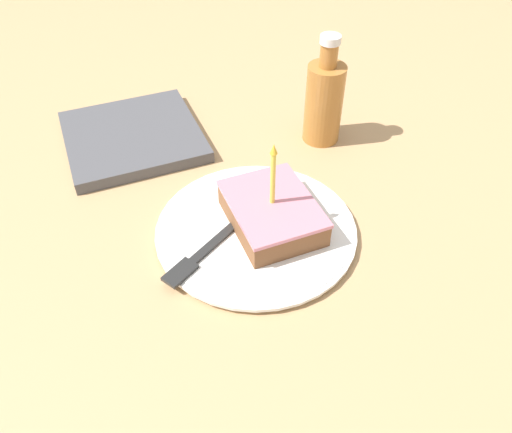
{
  "coord_description": "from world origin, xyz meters",
  "views": [
    {
      "loc": [
        -0.21,
        -0.42,
        0.5
      ],
      "look_at": [
        -0.02,
        0.03,
        0.03
      ],
      "focal_mm": 35.0,
      "sensor_mm": 36.0,
      "label": 1
    }
  ],
  "objects_px": {
    "cake_slice": "(274,212)",
    "fork": "(212,245)",
    "bottle": "(324,100)",
    "plate": "(256,230)",
    "marble_board": "(133,136)"
  },
  "relations": [
    {
      "from": "cake_slice",
      "to": "fork",
      "type": "distance_m",
      "value": 0.1
    },
    {
      "from": "bottle",
      "to": "marble_board",
      "type": "height_order",
      "value": "bottle"
    },
    {
      "from": "cake_slice",
      "to": "marble_board",
      "type": "distance_m",
      "value": 0.32
    },
    {
      "from": "fork",
      "to": "marble_board",
      "type": "bearing_deg",
      "value": 98.26
    },
    {
      "from": "plate",
      "to": "marble_board",
      "type": "bearing_deg",
      "value": 111.16
    },
    {
      "from": "plate",
      "to": "cake_slice",
      "type": "distance_m",
      "value": 0.04
    },
    {
      "from": "plate",
      "to": "fork",
      "type": "relative_size",
      "value": 1.57
    },
    {
      "from": "bottle",
      "to": "fork",
      "type": "bearing_deg",
      "value": -144.53
    },
    {
      "from": "cake_slice",
      "to": "marble_board",
      "type": "xyz_separation_m",
      "value": [
        -0.14,
        0.29,
        -0.02
      ]
    },
    {
      "from": "plate",
      "to": "marble_board",
      "type": "xyz_separation_m",
      "value": [
        -0.11,
        0.29,
        0.0
      ]
    },
    {
      "from": "fork",
      "to": "bottle",
      "type": "xyz_separation_m",
      "value": [
        0.26,
        0.18,
        0.06
      ]
    },
    {
      "from": "plate",
      "to": "cake_slice",
      "type": "height_order",
      "value": "cake_slice"
    },
    {
      "from": "plate",
      "to": "fork",
      "type": "distance_m",
      "value": 0.07
    },
    {
      "from": "cake_slice",
      "to": "bottle",
      "type": "bearing_deg",
      "value": 46.61
    },
    {
      "from": "plate",
      "to": "bottle",
      "type": "height_order",
      "value": "bottle"
    }
  ]
}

